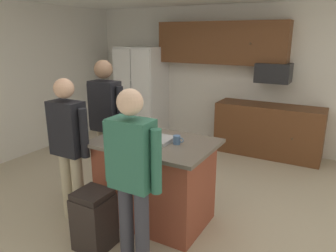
{
  "coord_description": "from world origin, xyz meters",
  "views": [
    {
      "loc": [
        1.69,
        -3.06,
        2.07
      ],
      "look_at": [
        -0.05,
        0.02,
        1.05
      ],
      "focal_mm": 34.01,
      "sensor_mm": 36.0,
      "label": 1
    }
  ],
  "objects_px": {
    "kitchen_island": "(155,180)",
    "microwave_over_range": "(274,73)",
    "refrigerator": "(142,92)",
    "trash_bin": "(94,220)",
    "person_host_foreground": "(132,171)",
    "person_guest_by_door": "(69,142)",
    "mug_ceramic_white": "(126,130)",
    "person_elder_center": "(106,118)",
    "serving_tray": "(152,139)",
    "mug_blue_stoneware": "(177,140)",
    "tumbler_amber": "(146,124)"
  },
  "relations": [
    {
      "from": "microwave_over_range",
      "to": "trash_bin",
      "type": "bearing_deg",
      "value": -104.57
    },
    {
      "from": "person_elder_center",
      "to": "trash_bin",
      "type": "relative_size",
      "value": 2.9
    },
    {
      "from": "mug_blue_stoneware",
      "to": "serving_tray",
      "type": "xyz_separation_m",
      "value": [
        -0.29,
        -0.02,
        -0.03
      ]
    },
    {
      "from": "refrigerator",
      "to": "trash_bin",
      "type": "bearing_deg",
      "value": -63.48
    },
    {
      "from": "person_host_foreground",
      "to": "person_guest_by_door",
      "type": "relative_size",
      "value": 1.02
    },
    {
      "from": "mug_blue_stoneware",
      "to": "tumbler_amber",
      "type": "relative_size",
      "value": 0.76
    },
    {
      "from": "refrigerator",
      "to": "person_host_foreground",
      "type": "xyz_separation_m",
      "value": [
        2.21,
        -3.43,
        0.04
      ]
    },
    {
      "from": "person_elder_center",
      "to": "mug_blue_stoneware",
      "type": "relative_size",
      "value": 14.71
    },
    {
      "from": "person_elder_center",
      "to": "trash_bin",
      "type": "bearing_deg",
      "value": -39.12
    },
    {
      "from": "microwave_over_range",
      "to": "person_elder_center",
      "type": "height_order",
      "value": "person_elder_center"
    },
    {
      "from": "microwave_over_range",
      "to": "mug_blue_stoneware",
      "type": "height_order",
      "value": "microwave_over_range"
    },
    {
      "from": "microwave_over_range",
      "to": "person_guest_by_door",
      "type": "relative_size",
      "value": 0.34
    },
    {
      "from": "refrigerator",
      "to": "trash_bin",
      "type": "xyz_separation_m",
      "value": [
        1.69,
        -3.39,
        -0.62
      ]
    },
    {
      "from": "serving_tray",
      "to": "trash_bin",
      "type": "bearing_deg",
      "value": -107.86
    },
    {
      "from": "person_guest_by_door",
      "to": "trash_bin",
      "type": "xyz_separation_m",
      "value": [
        0.57,
        -0.29,
        -0.64
      ]
    },
    {
      "from": "tumbler_amber",
      "to": "serving_tray",
      "type": "xyz_separation_m",
      "value": [
        0.27,
        -0.28,
        -0.06
      ]
    },
    {
      "from": "refrigerator",
      "to": "microwave_over_range",
      "type": "relative_size",
      "value": 3.28
    },
    {
      "from": "mug_ceramic_white",
      "to": "tumbler_amber",
      "type": "height_order",
      "value": "tumbler_amber"
    },
    {
      "from": "mug_ceramic_white",
      "to": "refrigerator",
      "type": "bearing_deg",
      "value": 120.58
    },
    {
      "from": "microwave_over_range",
      "to": "serving_tray",
      "type": "height_order",
      "value": "microwave_over_range"
    },
    {
      "from": "kitchen_island",
      "to": "person_elder_center",
      "type": "xyz_separation_m",
      "value": [
        -0.93,
        0.3,
        0.55
      ]
    },
    {
      "from": "person_host_foreground",
      "to": "mug_ceramic_white",
      "type": "bearing_deg",
      "value": 20.97
    },
    {
      "from": "mug_blue_stoneware",
      "to": "kitchen_island",
      "type": "bearing_deg",
      "value": -173.97
    },
    {
      "from": "refrigerator",
      "to": "mug_blue_stoneware",
      "type": "relative_size",
      "value": 15.26
    },
    {
      "from": "refrigerator",
      "to": "person_elder_center",
      "type": "relative_size",
      "value": 1.04
    },
    {
      "from": "person_guest_by_door",
      "to": "serving_tray",
      "type": "distance_m",
      "value": 0.92
    },
    {
      "from": "person_guest_by_door",
      "to": "mug_ceramic_white",
      "type": "relative_size",
      "value": 12.27
    },
    {
      "from": "microwave_over_range",
      "to": "mug_ceramic_white",
      "type": "relative_size",
      "value": 4.2
    },
    {
      "from": "mug_blue_stoneware",
      "to": "person_elder_center",
      "type": "bearing_deg",
      "value": 166.92
    },
    {
      "from": "person_elder_center",
      "to": "mug_ceramic_white",
      "type": "bearing_deg",
      "value": -9.1
    },
    {
      "from": "mug_blue_stoneware",
      "to": "trash_bin",
      "type": "height_order",
      "value": "mug_blue_stoneware"
    },
    {
      "from": "person_elder_center",
      "to": "tumbler_amber",
      "type": "bearing_deg",
      "value": 16.49
    },
    {
      "from": "person_guest_by_door",
      "to": "tumbler_amber",
      "type": "distance_m",
      "value": 0.91
    },
    {
      "from": "refrigerator",
      "to": "serving_tray",
      "type": "relative_size",
      "value": 4.18
    },
    {
      "from": "kitchen_island",
      "to": "microwave_over_range",
      "type": "bearing_deg",
      "value": 76.89
    },
    {
      "from": "tumbler_amber",
      "to": "trash_bin",
      "type": "height_order",
      "value": "tumbler_amber"
    },
    {
      "from": "mug_blue_stoneware",
      "to": "tumbler_amber",
      "type": "xyz_separation_m",
      "value": [
        -0.56,
        0.26,
        0.03
      ]
    },
    {
      "from": "kitchen_island",
      "to": "trash_bin",
      "type": "xyz_separation_m",
      "value": [
        -0.26,
        -0.73,
        -0.18
      ]
    },
    {
      "from": "person_host_foreground",
      "to": "serving_tray",
      "type": "height_order",
      "value": "person_host_foreground"
    },
    {
      "from": "kitchen_island",
      "to": "mug_blue_stoneware",
      "type": "relative_size",
      "value": 10.86
    },
    {
      "from": "mug_blue_stoneware",
      "to": "microwave_over_range",
      "type": "bearing_deg",
      "value": 82.04
    },
    {
      "from": "refrigerator",
      "to": "mug_blue_stoneware",
      "type": "distance_m",
      "value": 3.44
    },
    {
      "from": "microwave_over_range",
      "to": "person_guest_by_door",
      "type": "height_order",
      "value": "person_guest_by_door"
    },
    {
      "from": "refrigerator",
      "to": "kitchen_island",
      "type": "relative_size",
      "value": 1.41
    },
    {
      "from": "microwave_over_range",
      "to": "person_elder_center",
      "type": "bearing_deg",
      "value": -122.5
    },
    {
      "from": "kitchen_island",
      "to": "person_host_foreground",
      "type": "bearing_deg",
      "value": -71.73
    },
    {
      "from": "person_elder_center",
      "to": "mug_ceramic_white",
      "type": "height_order",
      "value": "person_elder_center"
    },
    {
      "from": "person_guest_by_door",
      "to": "mug_blue_stoneware",
      "type": "bearing_deg",
      "value": -4.69
    },
    {
      "from": "person_host_foreground",
      "to": "mug_blue_stoneware",
      "type": "relative_size",
      "value": 13.81
    },
    {
      "from": "person_host_foreground",
      "to": "kitchen_island",
      "type": "bearing_deg",
      "value": 0.0
    }
  ]
}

